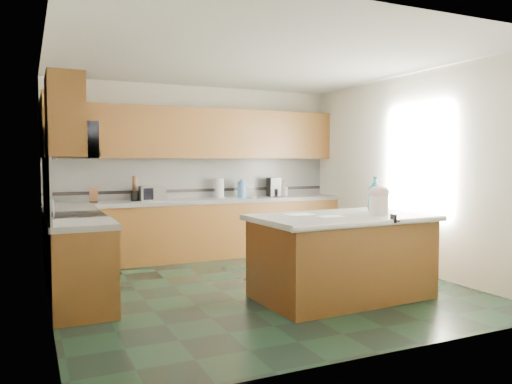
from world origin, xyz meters
TOP-DOWN VIEW (x-y plane):
  - floor at (0.00, 0.00)m, footprint 4.60×4.60m
  - ceiling at (0.00, 0.00)m, footprint 4.60×4.60m
  - wall_back at (0.00, 2.32)m, footprint 4.60×0.04m
  - wall_front at (0.00, -2.32)m, footprint 4.60×0.04m
  - wall_left at (-2.32, 0.00)m, footprint 0.04×4.60m
  - wall_right at (2.32, 0.00)m, footprint 0.04×4.60m
  - back_base_cab at (0.00, 2.00)m, footprint 4.60×0.60m
  - back_countertop at (0.00, 2.00)m, footprint 4.60×0.64m
  - back_upper_cab at (0.00, 2.13)m, footprint 4.60×0.33m
  - back_backsplash at (0.00, 2.29)m, footprint 4.60×0.02m
  - back_accent_band at (0.00, 2.28)m, footprint 4.60×0.01m
  - left_base_cab_rear at (-2.00, 1.29)m, footprint 0.60×0.82m
  - left_counter_rear at (-2.00, 1.29)m, footprint 0.64×0.82m
  - left_base_cab_front at (-2.00, -0.24)m, footprint 0.60×0.72m
  - left_counter_front at (-2.00, -0.24)m, footprint 0.64×0.72m
  - left_backsplash at (-2.29, 0.55)m, footprint 0.02×2.30m
  - left_accent_band at (-2.28, 0.55)m, footprint 0.01×2.30m
  - left_upper_cab_rear at (-2.13, 1.42)m, footprint 0.33×1.09m
  - left_upper_cab_front at (-2.13, -0.24)m, footprint 0.33×0.72m
  - range_body at (-2.00, 0.50)m, footprint 0.60×0.76m
  - range_oven_door at (-1.71, 0.50)m, footprint 0.02×0.68m
  - range_cooktop at (-2.00, 0.50)m, footprint 0.62×0.78m
  - range_handle at (-1.68, 0.50)m, footprint 0.02×0.66m
  - range_backguard at (-2.26, 0.50)m, footprint 0.06×0.76m
  - microwave at (-2.00, 0.50)m, footprint 0.50×0.73m
  - island_base at (0.66, -0.80)m, footprint 1.89×1.14m
  - island_top at (0.66, -0.80)m, footprint 2.00×1.24m
  - island_bullnose at (0.66, -1.38)m, footprint 1.94×0.15m
  - treat_jar at (1.03, -0.97)m, footprint 0.21×0.21m
  - treat_jar_lid at (1.03, -0.97)m, footprint 0.23×0.23m
  - treat_jar_knob at (1.03, -0.97)m, footprint 0.07×0.03m
  - treat_jar_knob_end_l at (0.99, -0.97)m, footprint 0.04×0.04m
  - treat_jar_knob_end_r at (1.06, -0.97)m, footprint 0.04×0.04m
  - soap_bottle_island at (1.19, -0.69)m, footprint 0.21×0.21m
  - paper_sheet_a at (0.46, -0.89)m, footprint 0.27×0.21m
  - paper_sheet_b at (0.26, -0.57)m, footprint 0.30×0.23m
  - clamp_body at (0.90, -1.36)m, footprint 0.05×0.10m
  - clamp_handle at (0.90, -1.42)m, footprint 0.02×0.07m
  - knife_block at (-1.62, 2.05)m, footprint 0.13×0.17m
  - utensil_crock at (-1.03, 2.08)m, footprint 0.12×0.12m
  - utensil_bundle at (-1.03, 2.08)m, footprint 0.07×0.07m
  - toaster_oven at (-0.77, 2.05)m, footprint 0.39×0.28m
  - toaster_oven_door at (-0.77, 1.93)m, footprint 0.33×0.01m
  - paper_towel at (0.31, 2.10)m, footprint 0.14×0.14m
  - paper_towel_base at (0.31, 2.10)m, footprint 0.21×0.21m
  - water_jug at (0.69, 2.06)m, footprint 0.15×0.15m
  - water_jug_neck at (0.69, 2.06)m, footprint 0.07×0.07m
  - coffee_maker at (1.27, 2.08)m, footprint 0.19×0.21m
  - coffee_carafe at (1.27, 2.03)m, footprint 0.13×0.13m
  - soap_bottle_back at (1.45, 2.05)m, footprint 0.14×0.14m
  - soap_back_cap at (1.45, 2.05)m, footprint 0.02×0.02m
  - window_light_proxy at (2.29, -0.20)m, footprint 0.02×1.40m

SIDE VIEW (x-z plane):
  - floor at x=0.00m, z-range 0.00..0.00m
  - range_oven_door at x=-1.71m, z-range 0.12..0.68m
  - back_base_cab at x=0.00m, z-range 0.00..0.86m
  - left_base_cab_rear at x=-2.00m, z-range 0.00..0.86m
  - left_base_cab_front at x=-2.00m, z-range 0.00..0.86m
  - island_base at x=0.66m, z-range 0.00..0.86m
  - range_body at x=-2.00m, z-range 0.00..0.88m
  - range_handle at x=-1.68m, z-range 0.77..0.79m
  - back_countertop at x=0.00m, z-range 0.86..0.92m
  - left_counter_rear at x=-2.00m, z-range 0.86..0.92m
  - left_counter_front at x=-2.00m, z-range 0.86..0.92m
  - island_top at x=0.66m, z-range 0.86..0.92m
  - island_bullnose at x=0.66m, z-range 0.86..0.92m
  - range_cooktop at x=-2.00m, z-range 0.88..0.92m
  - clamp_handle at x=0.90m, z-range 0.90..0.92m
  - paper_sheet_a at x=0.46m, z-range 0.92..0.92m
  - paper_sheet_b at x=0.26m, z-range 0.92..0.92m
  - paper_towel_base at x=0.31m, z-range 0.92..0.93m
  - clamp_body at x=0.90m, z-range 0.89..0.97m
  - coffee_carafe at x=1.27m, z-range 0.92..1.05m
  - utensil_crock at x=-1.03m, z-range 0.92..1.07m
  - range_backguard at x=-2.26m, z-range 0.93..1.11m
  - knife_block at x=-1.62m, z-range 0.91..1.14m
  - toaster_oven at x=-0.77m, z-range 0.92..1.13m
  - toaster_oven_door at x=-0.77m, z-range 0.94..1.11m
  - treat_jar at x=1.03m, z-range 0.92..1.14m
  - soap_bottle_back at x=1.45m, z-range 0.92..1.15m
  - back_accent_band at x=0.00m, z-range 1.02..1.06m
  - left_accent_band at x=-2.28m, z-range 1.02..1.06m
  - water_jug at x=0.69m, z-range 0.92..1.17m
  - paper_towel at x=0.31m, z-range 0.92..1.23m
  - coffee_maker at x=1.27m, z-range 0.92..1.23m
  - soap_bottle_island at x=1.19m, z-range 0.92..1.33m
  - soap_back_cap at x=1.45m, z-range 1.15..1.18m
  - treat_jar_lid at x=1.03m, z-range 1.10..1.24m
  - utensil_bundle at x=-1.03m, z-range 1.07..1.29m
  - water_jug_neck at x=0.69m, z-range 1.17..1.21m
  - treat_jar_knob at x=1.03m, z-range 1.21..1.23m
  - treat_jar_knob_end_l at x=0.99m, z-range 1.20..1.24m
  - treat_jar_knob_end_r at x=1.06m, z-range 1.20..1.24m
  - back_backsplash at x=0.00m, z-range 0.92..1.55m
  - left_backsplash at x=-2.29m, z-range 0.92..1.55m
  - wall_back at x=0.00m, z-range 0.00..2.70m
  - wall_front at x=0.00m, z-range 0.00..2.70m
  - wall_left at x=-2.32m, z-range 0.00..2.70m
  - wall_right at x=2.32m, z-range 0.00..2.70m
  - window_light_proxy at x=2.29m, z-range 0.95..2.05m
  - microwave at x=-2.00m, z-range 1.53..1.94m
  - back_upper_cab at x=0.00m, z-range 1.55..2.33m
  - left_upper_cab_rear at x=-2.13m, z-range 1.55..2.33m
  - left_upper_cab_front at x=-2.13m, z-range 1.55..2.33m
  - ceiling at x=0.00m, z-range 2.70..2.70m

